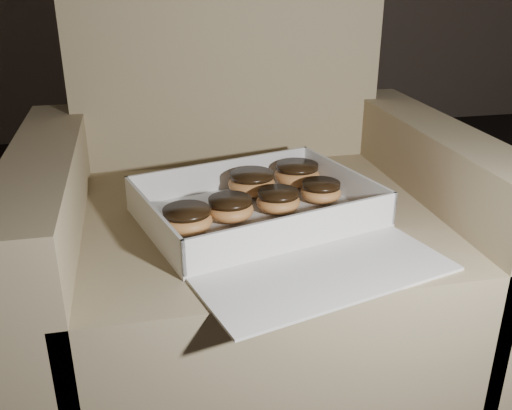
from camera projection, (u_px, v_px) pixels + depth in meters
name	position (u px, v px, depth m)	size (l,w,h in m)	color
armchair	(250.00, 249.00, 1.24)	(0.91, 0.77, 0.95)	#8C7B59
bakery_box	(269.00, 220.00, 1.05)	(0.52, 0.58, 0.07)	silver
donut_a	(278.00, 200.00, 1.09)	(0.08, 0.08, 0.04)	#D98C4C
donut_b	(230.00, 208.00, 1.06)	(0.09, 0.09, 0.04)	#D98C4C
donut_c	(187.00, 219.00, 1.01)	(0.09, 0.09, 0.05)	#D98C4C
donut_d	(297.00, 174.00, 1.22)	(0.10, 0.10, 0.05)	#D98C4C
donut_e	(321.00, 191.00, 1.14)	(0.08, 0.08, 0.04)	#D98C4C
donut_f	(252.00, 183.00, 1.17)	(0.10, 0.10, 0.05)	#D98C4C
crumb_a	(282.00, 210.00, 1.10)	(0.01, 0.01, 0.00)	black
crumb_b	(349.00, 226.00, 1.04)	(0.01, 0.01, 0.00)	black
crumb_c	(272.00, 230.00, 1.02)	(0.01, 0.01, 0.00)	black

